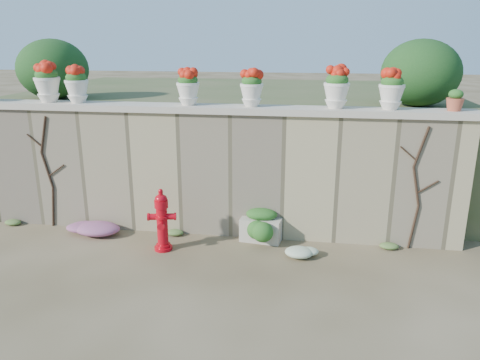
% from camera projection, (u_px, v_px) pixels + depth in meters
% --- Properties ---
extents(ground, '(80.00, 80.00, 0.00)m').
position_uv_depth(ground, '(179.00, 283.00, 6.19)').
color(ground, '#473B23').
rests_on(ground, ground).
extents(stone_wall, '(8.00, 0.40, 2.00)m').
position_uv_depth(stone_wall, '(207.00, 173.00, 7.60)').
color(stone_wall, tan).
rests_on(stone_wall, ground).
extents(wall_cap, '(8.10, 0.52, 0.10)m').
position_uv_depth(wall_cap, '(206.00, 109.00, 7.30)').
color(wall_cap, '#BEB3A1').
rests_on(wall_cap, stone_wall).
extents(raised_fill, '(9.00, 6.00, 2.00)m').
position_uv_depth(raised_fill, '(238.00, 135.00, 10.63)').
color(raised_fill, '#384C23').
rests_on(raised_fill, ground).
extents(back_shrub_left, '(1.30, 1.30, 1.10)m').
position_uv_depth(back_shrub_left, '(53.00, 69.00, 8.75)').
color(back_shrub_left, '#143814').
rests_on(back_shrub_left, raised_fill).
extents(back_shrub_right, '(1.30, 1.30, 1.10)m').
position_uv_depth(back_shrub_right, '(421.00, 73.00, 7.79)').
color(back_shrub_right, '#143814').
rests_on(back_shrub_right, raised_fill).
extents(vine_left, '(0.60, 0.04, 1.91)m').
position_uv_depth(vine_left, '(48.00, 171.00, 7.79)').
color(vine_left, black).
rests_on(vine_left, ground).
extents(vine_right, '(0.60, 0.04, 1.91)m').
position_uv_depth(vine_right, '(417.00, 187.00, 6.92)').
color(vine_right, black).
rests_on(vine_right, ground).
extents(fire_hydrant, '(0.42, 0.30, 0.97)m').
position_uv_depth(fire_hydrant, '(162.00, 220.00, 7.03)').
color(fire_hydrant, '#B70713').
rests_on(fire_hydrant, ground).
extents(planter_box, '(0.68, 0.45, 0.53)m').
position_uv_depth(planter_box, '(261.00, 225.00, 7.45)').
color(planter_box, '#BEB3A1').
rests_on(planter_box, ground).
extents(green_shrub, '(0.61, 0.55, 0.58)m').
position_uv_depth(green_shrub, '(255.00, 228.00, 7.22)').
color(green_shrub, '#1E5119').
rests_on(green_shrub, ground).
extents(magenta_clump, '(0.96, 0.64, 0.26)m').
position_uv_depth(magenta_clump, '(92.00, 227.00, 7.71)').
color(magenta_clump, '#D129B3').
rests_on(magenta_clump, ground).
extents(white_flowers, '(0.53, 0.42, 0.19)m').
position_uv_depth(white_flowers, '(306.00, 252.00, 6.88)').
color(white_flowers, white).
rests_on(white_flowers, ground).
extents(urn_pot_0, '(0.41, 0.41, 0.64)m').
position_uv_depth(urn_pot_0, '(47.00, 82.00, 7.57)').
color(urn_pot_0, silver).
rests_on(urn_pot_0, wall_cap).
extents(urn_pot_1, '(0.37, 0.37, 0.59)m').
position_uv_depth(urn_pot_1, '(77.00, 85.00, 7.51)').
color(urn_pot_1, silver).
rests_on(urn_pot_1, wall_cap).
extents(urn_pot_2, '(0.36, 0.36, 0.56)m').
position_uv_depth(urn_pot_2, '(188.00, 87.00, 7.24)').
color(urn_pot_2, silver).
rests_on(urn_pot_2, wall_cap).
extents(urn_pot_3, '(0.35, 0.35, 0.55)m').
position_uv_depth(urn_pot_3, '(252.00, 88.00, 7.10)').
color(urn_pot_3, silver).
rests_on(urn_pot_3, wall_cap).
extents(urn_pot_4, '(0.38, 0.38, 0.60)m').
position_uv_depth(urn_pot_4, '(337.00, 88.00, 6.90)').
color(urn_pot_4, silver).
rests_on(urn_pot_4, wall_cap).
extents(urn_pot_5, '(0.37, 0.37, 0.58)m').
position_uv_depth(urn_pot_5, '(392.00, 90.00, 6.79)').
color(urn_pot_5, silver).
rests_on(urn_pot_5, wall_cap).
extents(terracotta_pot, '(0.25, 0.25, 0.30)m').
position_uv_depth(terracotta_pot, '(455.00, 101.00, 6.71)').
color(terracotta_pot, '#AE4E35').
rests_on(terracotta_pot, wall_cap).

